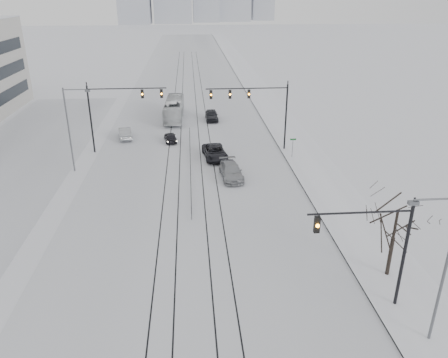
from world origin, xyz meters
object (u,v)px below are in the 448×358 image
bare_tree (397,218)px  sedan_nb_far (212,115)px  sedan_sb_outer (125,133)px  sedan_nb_front (215,152)px  traffic_mast_near (379,243)px  sedan_nb_right (231,171)px  box_truck (174,109)px  sedan_sb_inner (171,137)px

bare_tree → sedan_nb_far: (-9.84, 39.96, -3.72)m
sedan_sb_outer → sedan_nb_far: size_ratio=0.99×
sedan_nb_front → sedan_nb_far: sedan_nb_far is taller
sedan_sb_outer → sedan_nb_front: bearing=132.5°
traffic_mast_near → sedan_nb_right: bearing=107.6°
sedan_sb_outer → bare_tree: bearing=113.3°
box_truck → bare_tree: bearing=112.6°
bare_tree → sedan_nb_right: bare_tree is taller
sedan_sb_inner → bare_tree: bearing=109.4°
sedan_sb_outer → sedan_nb_right: size_ratio=0.88×
sedan_sb_inner → sedan_sb_outer: bearing=-25.8°
traffic_mast_near → sedan_nb_far: (-7.43, 42.96, -3.79)m
sedan_sb_inner → sedan_nb_front: sedan_nb_front is taller
sedan_sb_inner → sedan_nb_right: (6.66, -12.47, 0.13)m
bare_tree → sedan_sb_outer: 38.96m
sedan_nb_front → box_truck: 18.27m
sedan_nb_far → box_truck: bearing=167.0°
bare_tree → sedan_nb_far: 41.32m
sedan_sb_inner → box_truck: 11.01m
sedan_nb_far → traffic_mast_near: bearing=-80.8°
sedan_sb_outer → sedan_nb_far: sedan_nb_far is taller
bare_tree → sedan_nb_right: (-9.01, 17.75, -3.75)m
traffic_mast_near → box_truck: size_ratio=0.65×
sedan_sb_inner → box_truck: bearing=-99.1°
traffic_mast_near → sedan_sb_inner: size_ratio=1.96×
bare_tree → sedan_sb_outer: size_ratio=1.36×
sedan_nb_far → sedan_sb_outer: bearing=-147.2°
sedan_nb_right → sedan_nb_far: (-0.83, 22.21, 0.03)m
sedan_nb_front → sedan_nb_right: bearing=-83.8°
sedan_sb_outer → sedan_nb_far: 14.19m
sedan_sb_inner → sedan_nb_front: (5.33, -6.55, 0.13)m
traffic_mast_near → box_truck: 46.17m
sedan_nb_right → sedan_nb_front: bearing=98.1°
sedan_nb_front → sedan_nb_far: 16.30m
traffic_mast_near → box_truck: (-13.04, 44.19, -3.05)m
box_truck → traffic_mast_near: bearing=108.4°
bare_tree → sedan_nb_front: size_ratio=1.15×
box_truck → sedan_nb_right: bearing=107.4°
box_truck → sedan_sb_inner: bearing=90.9°
sedan_sb_outer → box_truck: (6.23, 9.03, 0.77)m
sedan_nb_front → box_truck: (-5.11, 17.52, 0.77)m
traffic_mast_near → sedan_nb_far: bearing=99.8°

